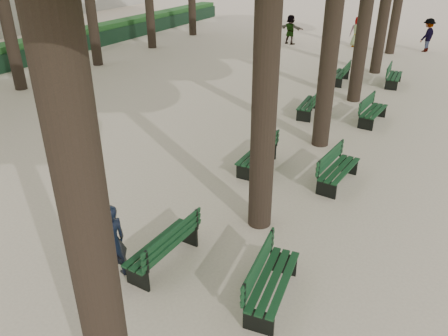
% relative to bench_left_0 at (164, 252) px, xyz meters
% --- Properties ---
extents(ground, '(120.00, 120.00, 0.00)m').
position_rel_bench_left_0_xyz_m(ground, '(-0.37, -0.84, -0.27)').
color(ground, beige).
rests_on(ground, ground).
extents(bench_left_0, '(0.70, 1.84, 0.92)m').
position_rel_bench_left_0_xyz_m(bench_left_0, '(0.00, 0.00, 0.00)').
color(bench_left_0, black).
rests_on(bench_left_0, ground).
extents(bench_left_1, '(0.60, 1.81, 0.92)m').
position_rel_bench_left_0_xyz_m(bench_left_1, '(0.00, 4.70, 0.00)').
color(bench_left_1, black).
rests_on(bench_left_1, ground).
extents(bench_left_2, '(0.66, 1.83, 0.92)m').
position_rel_bench_left_0_xyz_m(bench_left_2, '(0.00, 9.66, 0.00)').
color(bench_left_2, black).
rests_on(bench_left_2, ground).
extents(bench_left_3, '(0.62, 1.82, 0.92)m').
position_rel_bench_left_0_xyz_m(bench_left_3, '(0.00, 14.47, 0.00)').
color(bench_left_3, black).
rests_on(bench_left_3, ground).
extents(bench_right_0, '(0.73, 1.84, 0.92)m').
position_rel_bench_left_0_xyz_m(bench_right_0, '(2.27, 0.02, 0.00)').
color(bench_right_0, black).
rests_on(bench_right_0, ground).
extents(bench_right_1, '(0.79, 1.86, 0.92)m').
position_rel_bench_left_0_xyz_m(bench_right_1, '(2.27, 4.79, 0.00)').
color(bench_right_1, black).
rests_on(bench_right_1, ground).
extents(bench_right_2, '(0.77, 1.85, 0.92)m').
position_rel_bench_left_0_xyz_m(bench_right_2, '(2.27, 9.87, 0.00)').
color(bench_right_2, black).
rests_on(bench_right_2, ground).
extents(bench_right_3, '(0.61, 1.81, 0.92)m').
position_rel_bench_left_0_xyz_m(bench_right_3, '(2.27, 15.15, 0.00)').
color(bench_right_3, black).
rests_on(bench_right_3, ground).
extents(man_with_map, '(0.69, 0.71, 1.60)m').
position_rel_bench_left_0_xyz_m(man_with_map, '(-0.59, -0.75, 0.53)').
color(man_with_map, black).
rests_on(man_with_map, ground).
extents(pedestrian_d, '(0.94, 0.50, 1.84)m').
position_rel_bench_left_0_xyz_m(pedestrian_d, '(-1.07, 23.18, 0.65)').
color(pedestrian_d, '#262628').
rests_on(pedestrian_d, ground).
extents(pedestrian_b, '(0.82, 1.29, 1.92)m').
position_rel_bench_left_0_xyz_m(pedestrian_b, '(2.93, 23.63, 0.69)').
color(pedestrian_b, '#262628').
rests_on(pedestrian_b, ground).
extents(pedestrian_e, '(1.72, 0.80, 1.82)m').
position_rel_bench_left_0_xyz_m(pedestrian_e, '(-5.08, 22.14, 0.64)').
color(pedestrian_e, '#262628').
rests_on(pedestrian_e, ground).
extents(fence, '(0.08, 42.00, 0.90)m').
position_rel_bench_left_0_xyz_m(fence, '(-15.37, 10.16, 0.18)').
color(fence, black).
rests_on(fence, ground).
extents(hedge, '(1.20, 42.00, 1.20)m').
position_rel_bench_left_0_xyz_m(hedge, '(-16.07, 10.16, 0.33)').
color(hedge, '#174318').
rests_on(hedge, ground).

